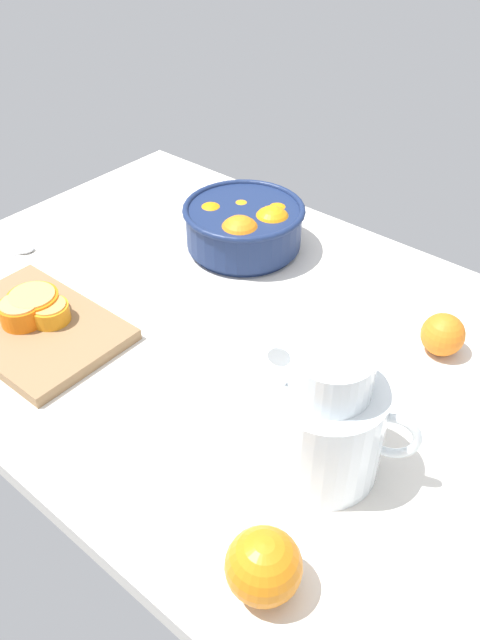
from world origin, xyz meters
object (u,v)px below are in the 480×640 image
at_px(juice_pitcher, 325,427).
at_px(cutting_board, 34,328).
at_px(loose_orange_0, 443,335).
at_px(loose_orange_1, 264,566).
at_px(orange_half_0, 50,312).
at_px(spoon, 11,254).
at_px(orange_half_1, 22,312).
at_px(fruit_bowl, 246,226).
at_px(orange_half_2, 34,304).

height_order(juice_pitcher, cutting_board, juice_pitcher).
height_order(loose_orange_0, loose_orange_1, loose_orange_1).
relative_size(orange_half_0, loose_orange_1, 0.74).
xyz_separation_m(orange_half_0, spoon, (-0.25, 0.08, -0.03)).
xyz_separation_m(juice_pitcher, spoon, (-0.76, 0.03, -0.07)).
relative_size(juice_pitcher, orange_half_0, 3.18).
bearing_deg(orange_half_0, spoon, 161.30).
height_order(orange_half_0, orange_half_1, orange_half_1).
relative_size(orange_half_1, spoon, 0.52).
bearing_deg(spoon, fruit_bowl, 43.61).
xyz_separation_m(fruit_bowl, loose_orange_0, (0.44, -0.03, -0.02)).
height_order(orange_half_2, loose_orange_1, loose_orange_1).
bearing_deg(loose_orange_0, orange_half_1, -144.10).
relative_size(cutting_board, orange_half_1, 4.16).
bearing_deg(juice_pitcher, orange_half_1, -170.75).
xyz_separation_m(fruit_bowl, spoon, (-0.33, -0.32, -0.05)).
height_order(fruit_bowl, loose_orange_1, fruit_bowl).
bearing_deg(orange_half_2, spoon, 157.11).
bearing_deg(loose_orange_0, orange_half_2, -146.04).
distance_m(cutting_board, orange_half_1, 0.03).
distance_m(fruit_bowl, spoon, 0.46).
bearing_deg(orange_half_2, orange_half_0, 9.18).
bearing_deg(loose_orange_1, juice_pitcher, 104.70).
relative_size(juice_pitcher, orange_half_1, 2.82).
height_order(cutting_board, orange_half_0, orange_half_0).
bearing_deg(orange_half_1, loose_orange_1, -9.38).
height_order(orange_half_0, orange_half_2, orange_half_2).
xyz_separation_m(cutting_board, loose_orange_0, (0.54, 0.40, 0.02)).
bearing_deg(orange_half_0, loose_orange_0, 35.32).
height_order(orange_half_1, loose_orange_0, loose_orange_0).
bearing_deg(loose_orange_1, orange_half_2, 168.22).
bearing_deg(orange_half_1, cutting_board, 20.64).
bearing_deg(spoon, cutting_board, -25.47).
bearing_deg(loose_orange_1, loose_orange_0, 93.91).
bearing_deg(spoon, orange_half_2, -22.89).
height_order(loose_orange_0, spoon, loose_orange_0).
distance_m(orange_half_0, orange_half_1, 0.05).
bearing_deg(spoon, loose_orange_0, 20.34).
distance_m(fruit_bowl, cutting_board, 0.44).
height_order(juice_pitcher, orange_half_1, juice_pitcher).
bearing_deg(loose_orange_0, loose_orange_1, -86.09).
xyz_separation_m(juice_pitcher, orange_half_2, (-0.54, -0.06, -0.03)).
bearing_deg(cutting_board, spoon, 154.53).
bearing_deg(orange_half_1, spoon, 151.72).
relative_size(fruit_bowl, loose_orange_0, 3.41).
bearing_deg(fruit_bowl, orange_half_2, -106.55).
height_order(orange_half_1, orange_half_2, same).
bearing_deg(juice_pitcher, loose_orange_0, 87.35).
relative_size(fruit_bowl, cutting_board, 0.79).
distance_m(orange_half_0, loose_orange_1, 0.57).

